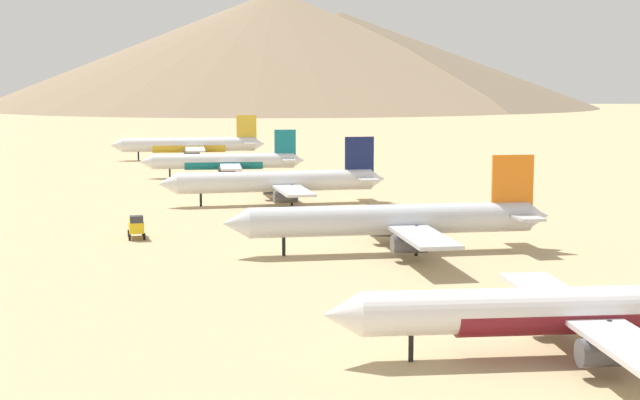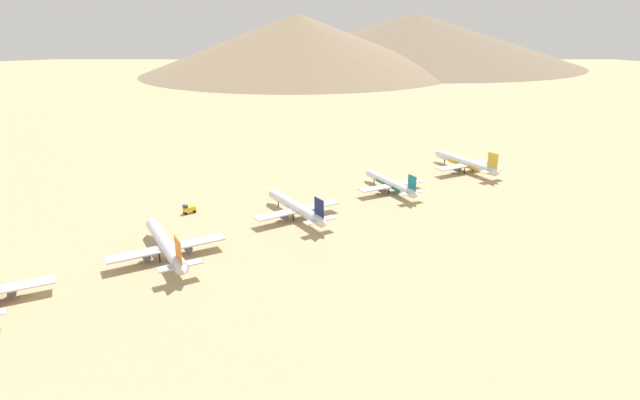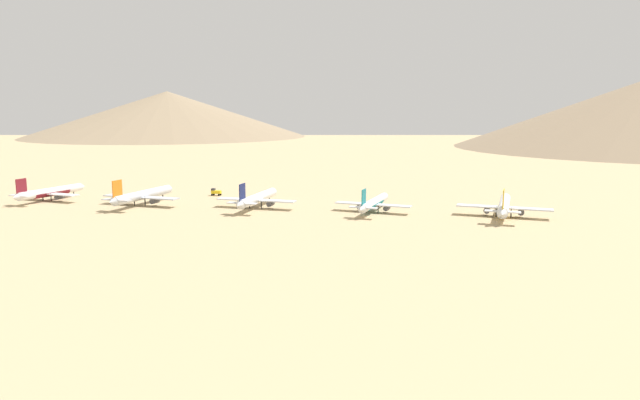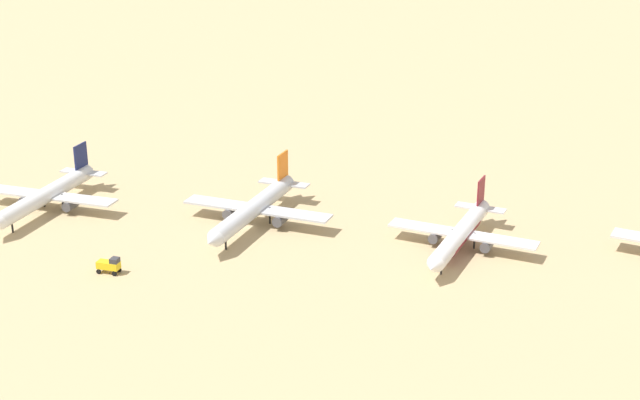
% 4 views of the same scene
% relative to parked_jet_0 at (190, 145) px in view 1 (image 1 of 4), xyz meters
% --- Properties ---
extents(ground_plane, '(1984.82, 1984.82, 0.00)m').
position_rel_parked_jet_0_xyz_m(ground_plane, '(-20.20, 165.86, -4.74)').
color(ground_plane, tan).
extents(parked_jet_0, '(49.42, 40.10, 14.26)m').
position_rel_parked_jet_0_xyz_m(parked_jet_0, '(0.00, 0.00, 0.00)').
color(parked_jet_0, silver).
rests_on(parked_jet_0, ground).
extents(parked_jet_1, '(43.30, 35.19, 12.48)m').
position_rel_parked_jet_0_xyz_m(parked_jet_1, '(-6.25, 56.29, -0.59)').
color(parked_jet_1, silver).
rests_on(parked_jet_1, ground).
extents(parked_jet_2, '(47.41, 38.45, 13.69)m').
position_rel_parked_jet_0_xyz_m(parked_jet_2, '(-12.42, 110.88, -0.14)').
color(parked_jet_2, silver).
rests_on(parked_jet_2, ground).
extents(parked_jet_3, '(49.51, 40.15, 14.29)m').
position_rel_parked_jet_0_xyz_m(parked_jet_3, '(-21.72, 167.21, 0.07)').
color(parked_jet_3, silver).
rests_on(parked_jet_3, ground).
extents(parked_jet_4, '(45.31, 36.88, 13.06)m').
position_rel_parked_jet_0_xyz_m(parked_jet_4, '(-23.83, 220.22, -0.40)').
color(parked_jet_4, white).
rests_on(parked_jet_4, ground).
extents(service_truck, '(2.90, 5.31, 3.90)m').
position_rel_parked_jet_0_xyz_m(service_truck, '(16.08, 147.60, -2.67)').
color(service_truck, yellow).
rests_on(service_truck, ground).
extents(desert_hill_2, '(488.73, 488.73, 91.01)m').
position_rel_parked_jet_0_xyz_m(desert_hill_2, '(-175.34, -583.19, 40.76)').
color(desert_hill_2, '#70604C').
rests_on(desert_hill_2, ground).
extents(desert_hill_5, '(562.54, 562.54, 111.11)m').
position_rel_parked_jet_0_xyz_m(desert_hill_5, '(-112.41, -594.28, 50.81)').
color(desert_hill_5, '#847056').
rests_on(desert_hill_5, ground).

